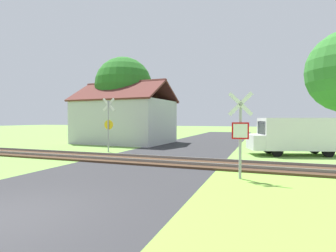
# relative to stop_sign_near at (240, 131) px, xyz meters

# --- Properties ---
(ground_plane) EXTENTS (160.00, 160.00, 0.00)m
(ground_plane) POSITION_rel_stop_sign_near_xyz_m (-4.55, -5.71, -1.74)
(ground_plane) COLOR #6B9942
(road_asphalt) EXTENTS (6.95, 80.00, 0.01)m
(road_asphalt) POSITION_rel_stop_sign_near_xyz_m (-4.55, -3.71, -1.74)
(road_asphalt) COLOR #2D2D30
(road_asphalt) RESTS_ON ground
(rail_track) EXTENTS (60.00, 2.60, 0.22)m
(rail_track) POSITION_rel_stop_sign_near_xyz_m (-4.55, 2.50, -1.68)
(rail_track) COLOR #422D1E
(rail_track) RESTS_ON ground
(stop_sign_near) EXTENTS (0.87, 0.18, 3.14)m
(stop_sign_near) POSITION_rel_stop_sign_near_xyz_m (0.00, 0.00, 0.00)
(stop_sign_near) COLOR #9E9EA5
(stop_sign_near) RESTS_ON ground
(crossing_sign_far) EXTENTS (0.88, 0.14, 3.58)m
(crossing_sign_far) POSITION_rel_stop_sign_near_xyz_m (-8.85, 5.16, 0.26)
(crossing_sign_far) COLOR #9E9EA5
(crossing_sign_far) RESTS_ON ground
(house) EXTENTS (8.71, 6.76, 5.68)m
(house) POSITION_rel_stop_sign_near_xyz_m (-11.25, 11.61, 0.34)
(house) COLOR #B7B7BC
(house) RESTS_ON ground
(tree_left) EXTENTS (5.51, 5.51, 8.17)m
(tree_left) POSITION_rel_stop_sign_near_xyz_m (-12.01, 12.74, 3.67)
(tree_left) COLOR #513823
(tree_left) RESTS_ON ground
(mail_truck) EXTENTS (5.23, 3.18, 2.24)m
(mail_truck) POSITION_rel_stop_sign_near_xyz_m (2.51, 7.67, -0.50)
(mail_truck) COLOR white
(mail_truck) RESTS_ON ground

